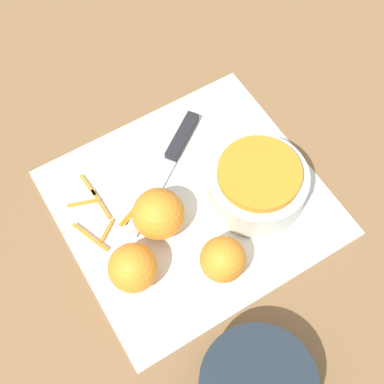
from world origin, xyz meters
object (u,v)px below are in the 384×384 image
orange_right (133,268)px  orange_back (158,214)px  orange_left (223,259)px  knife (175,150)px  bowl_speckled (257,183)px

orange_right → orange_back: 0.09m
orange_back → orange_left: bearing=112.2°
knife → orange_right: (0.16, 0.15, 0.03)m
orange_left → orange_back: orange_back is taller
bowl_speckled → orange_left: size_ratio=2.28×
knife → bowl_speckled: bearing=83.0°
orange_back → orange_right: bearing=36.3°
knife → orange_left: orange_left is taller
knife → orange_right: 0.22m
orange_left → orange_right: (0.12, -0.06, 0.00)m
bowl_speckled → orange_right: (0.23, 0.02, 0.00)m
bowl_speckled → orange_left: (0.11, 0.08, -0.00)m
orange_left → orange_right: orange_right is taller
orange_left → orange_right: size_ratio=0.94×
orange_back → bowl_speckled: bearing=168.8°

